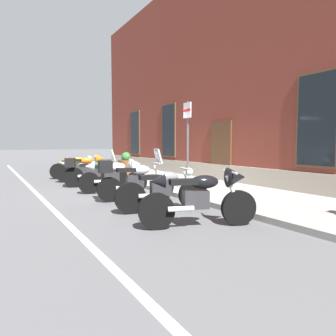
{
  "coord_description": "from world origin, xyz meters",
  "views": [
    {
      "loc": [
        8.92,
        -4.45,
        1.49
      ],
      "look_at": [
        0.63,
        0.42,
        0.72
      ],
      "focal_mm": 33.22,
      "sensor_mm": 36.0,
      "label": 1
    }
  ],
  "objects": [
    {
      "name": "motorcycle_orange_sport",
      "position": [
        -2.93,
        -1.18,
        0.58
      ],
      "size": [
        0.88,
        1.94,
        1.08
      ],
      "color": "black",
      "rests_on": "ground_plane"
    },
    {
      "name": "barrel_planter",
      "position": [
        -3.54,
        0.77,
        0.52
      ],
      "size": [
        0.71,
        0.71,
        0.98
      ],
      "color": "brown",
      "rests_on": "sidewalk"
    },
    {
      "name": "brick_pub_facade",
      "position": [
        0.0,
        6.57,
        4.33
      ],
      "size": [
        22.95,
        7.04,
        8.67
      ],
      "color": "maroon",
      "rests_on": "ground_plane"
    },
    {
      "name": "parking_sign",
      "position": [
        1.38,
        0.64,
        1.78
      ],
      "size": [
        0.36,
        0.07,
        2.57
      ],
      "color": "#4C4C51",
      "rests_on": "sidewalk"
    },
    {
      "name": "motorcycle_green_touring",
      "position": [
        -1.45,
        -1.35,
        0.54
      ],
      "size": [
        1.01,
        2.05,
        1.28
      ],
      "color": "black",
      "rests_on": "ground_plane"
    },
    {
      "name": "sidewalk",
      "position": [
        0.0,
        1.55,
        0.06
      ],
      "size": [
        28.95,
        3.1,
        0.13
      ],
      "primitive_type": "cube",
      "color": "gray",
      "rests_on": "ground_plane"
    },
    {
      "name": "motorcycle_grey_naked",
      "position": [
        3.08,
        -1.13,
        0.48
      ],
      "size": [
        0.66,
        2.1,
        0.94
      ],
      "color": "black",
      "rests_on": "ground_plane"
    },
    {
      "name": "lane_stripe",
      "position": [
        0.0,
        -3.2,
        0.0
      ],
      "size": [
        28.95,
        0.12,
        0.01
      ],
      "primitive_type": "cube",
      "color": "silver",
      "rests_on": "ground_plane"
    },
    {
      "name": "motorcycle_silver_touring",
      "position": [
        1.54,
        -1.19,
        0.56
      ],
      "size": [
        0.72,
        2.05,
        1.34
      ],
      "color": "black",
      "rests_on": "ground_plane"
    },
    {
      "name": "motorcycle_yellow_naked",
      "position": [
        -4.34,
        -1.19,
        0.48
      ],
      "size": [
        0.7,
        2.02,
        0.96
      ],
      "color": "black",
      "rests_on": "ground_plane"
    },
    {
      "name": "ground_plane",
      "position": [
        0.0,
        0.0,
        0.0
      ],
      "size": [
        140.0,
        140.0,
        0.0
      ],
      "primitive_type": "plane",
      "color": "#4C4C4F"
    },
    {
      "name": "motorcycle_white_sport",
      "position": [
        0.1,
        -1.09,
        0.56
      ],
      "size": [
        0.74,
        2.02,
        1.03
      ],
      "color": "black",
      "rests_on": "ground_plane"
    },
    {
      "name": "motorcycle_black_sport",
      "position": [
        4.56,
        -1.17,
        0.57
      ],
      "size": [
        0.9,
        2.06,
        1.06
      ],
      "color": "black",
      "rests_on": "ground_plane"
    }
  ]
}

